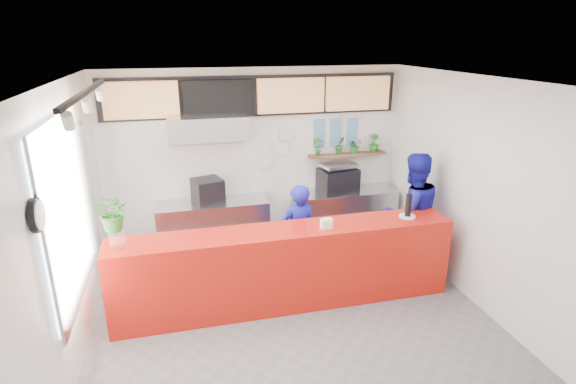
{
  "coord_description": "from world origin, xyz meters",
  "views": [
    {
      "loc": [
        -1.27,
        -4.75,
        3.45
      ],
      "look_at": [
        0.1,
        0.7,
        1.5
      ],
      "focal_mm": 28.0,
      "sensor_mm": 36.0,
      "label": 1
    }
  ],
  "objects_px": {
    "espresso_machine": "(338,180)",
    "staff_right": "(411,214)",
    "staff_center": "(298,235)",
    "panini_oven": "(208,191)",
    "pepper_mill": "(408,205)",
    "service_counter": "(286,267)"
  },
  "relations": [
    {
      "from": "espresso_machine",
      "to": "staff_right",
      "type": "xyz_separation_m",
      "value": [
        0.68,
        -1.34,
        -0.17
      ]
    },
    {
      "from": "staff_center",
      "to": "panini_oven",
      "type": "bearing_deg",
      "value": -58.0
    },
    {
      "from": "panini_oven",
      "to": "staff_right",
      "type": "bearing_deg",
      "value": -40.79
    },
    {
      "from": "pepper_mill",
      "to": "staff_right",
      "type": "bearing_deg",
      "value": 54.48
    },
    {
      "from": "service_counter",
      "to": "staff_center",
      "type": "bearing_deg",
      "value": 59.82
    },
    {
      "from": "staff_center",
      "to": "staff_right",
      "type": "xyz_separation_m",
      "value": [
        1.75,
        -0.06,
        0.18
      ]
    },
    {
      "from": "staff_center",
      "to": "staff_right",
      "type": "distance_m",
      "value": 1.76
    },
    {
      "from": "staff_center",
      "to": "staff_right",
      "type": "bearing_deg",
      "value": 167.67
    },
    {
      "from": "espresso_machine",
      "to": "staff_center",
      "type": "relative_size",
      "value": 0.42
    },
    {
      "from": "service_counter",
      "to": "espresso_machine",
      "type": "distance_m",
      "value": 2.33
    },
    {
      "from": "staff_center",
      "to": "pepper_mill",
      "type": "height_order",
      "value": "staff_center"
    },
    {
      "from": "service_counter",
      "to": "staff_right",
      "type": "bearing_deg",
      "value": 12.65
    },
    {
      "from": "service_counter",
      "to": "panini_oven",
      "type": "height_order",
      "value": "panini_oven"
    },
    {
      "from": "panini_oven",
      "to": "espresso_machine",
      "type": "xyz_separation_m",
      "value": [
        2.23,
        0.0,
        0.01
      ]
    },
    {
      "from": "staff_center",
      "to": "service_counter",
      "type": "bearing_deg",
      "value": 49.51
    },
    {
      "from": "service_counter",
      "to": "staff_center",
      "type": "xyz_separation_m",
      "value": [
        0.3,
        0.52,
        0.21
      ]
    },
    {
      "from": "panini_oven",
      "to": "espresso_machine",
      "type": "height_order",
      "value": "espresso_machine"
    },
    {
      "from": "espresso_machine",
      "to": "staff_center",
      "type": "height_order",
      "value": "staff_center"
    },
    {
      "from": "panini_oven",
      "to": "pepper_mill",
      "type": "distance_m",
      "value": 3.15
    },
    {
      "from": "espresso_machine",
      "to": "staff_right",
      "type": "distance_m",
      "value": 1.51
    },
    {
      "from": "service_counter",
      "to": "pepper_mill",
      "type": "bearing_deg",
      "value": -0.08
    },
    {
      "from": "panini_oven",
      "to": "pepper_mill",
      "type": "xyz_separation_m",
      "value": [
        2.58,
        -1.8,
        0.18
      ]
    }
  ]
}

